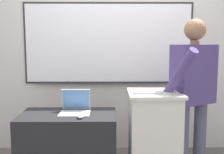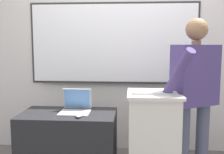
{
  "view_description": "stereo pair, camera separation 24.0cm",
  "coord_description": "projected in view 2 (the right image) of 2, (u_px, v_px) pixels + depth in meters",
  "views": [
    {
      "loc": [
        -0.07,
        -2.31,
        1.43
      ],
      "look_at": [
        -0.05,
        0.51,
        1.07
      ],
      "focal_mm": 45.0,
      "sensor_mm": 36.0,
      "label": 1
    },
    {
      "loc": [
        0.17,
        -2.3,
        1.43
      ],
      "look_at": [
        -0.05,
        0.51,
        1.07
      ],
      "focal_mm": 45.0,
      "sensor_mm": 36.0,
      "label": 2
    }
  ],
  "objects": [
    {
      "name": "laptop",
      "position": [
        76.0,
        105.0,
        2.92
      ],
      "size": [
        0.3,
        0.3,
        0.23
      ],
      "color": "#B7BABF",
      "rests_on": "side_desk"
    },
    {
      "name": "back_wall",
      "position": [
        120.0,
        47.0,
        3.67
      ],
      "size": [
        6.4,
        0.17,
        2.7
      ],
      "color": "silver",
      "rests_on": "ground_plane"
    },
    {
      "name": "side_desk",
      "position": [
        69.0,
        146.0,
        2.91
      ],
      "size": [
        0.97,
        0.57,
        0.7
      ],
      "color": "black",
      "rests_on": "ground_plane"
    },
    {
      "name": "person_presenter",
      "position": [
        195.0,
        89.0,
        2.78
      ],
      "size": [
        0.62,
        0.71,
        1.65
      ],
      "rotation": [
        0.0,
        0.0,
        0.51
      ],
      "color": "#474C60",
      "rests_on": "ground_plane"
    },
    {
      "name": "lectern_podium",
      "position": [
        153.0,
        139.0,
        2.78
      ],
      "size": [
        0.52,
        0.52,
        0.93
      ],
      "color": "beige",
      "rests_on": "ground_plane"
    },
    {
      "name": "computer_mouse_by_laptop",
      "position": [
        79.0,
        116.0,
        2.69
      ],
      "size": [
        0.06,
        0.1,
        0.03
      ],
      "color": "silver",
      "rests_on": "side_desk"
    },
    {
      "name": "wireless_keyboard",
      "position": [
        155.0,
        93.0,
        2.66
      ],
      "size": [
        0.42,
        0.14,
        0.02
      ],
      "color": "silver",
      "rests_on": "lectern_podium"
    }
  ]
}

